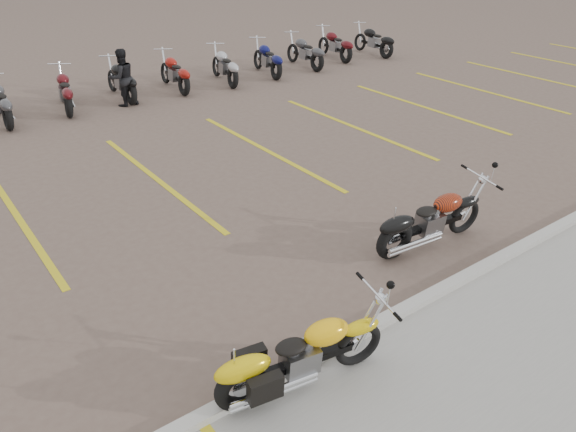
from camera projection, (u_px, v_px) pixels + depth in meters
name	position (u px, v px, depth m)	size (l,w,h in m)	color
ground	(270.00, 268.00, 8.61)	(100.00, 100.00, 0.00)	brown
curb	(359.00, 334.00, 7.17)	(60.00, 0.18, 0.12)	#ADAAA3
parking_stripes	(158.00, 180.00, 11.44)	(38.00, 5.50, 0.01)	gold
yellow_cruiser	(297.00, 358.00, 6.26)	(2.10, 0.49, 0.87)	black
flame_cruiser	(427.00, 222.00, 8.97)	(2.16, 0.40, 0.89)	black
person_b	(122.00, 78.00, 15.49)	(0.76, 0.59, 1.57)	black
bg_bike_row	(122.00, 81.00, 16.08)	(20.66, 2.06, 1.10)	black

